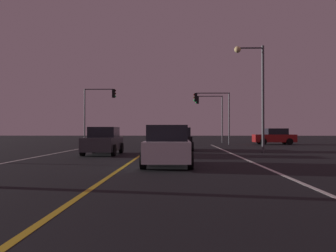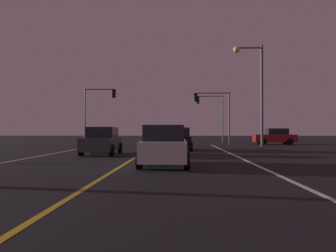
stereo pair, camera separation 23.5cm
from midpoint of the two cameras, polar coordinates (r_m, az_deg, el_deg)
The scene contains 10 objects.
lane_edge_right at distance 15.16m, azimuth 14.92°, elevation -6.32°, with size 0.16×42.28×0.01m, color silver.
lane_center_divider at distance 14.96m, azimuth -7.00°, elevation -6.41°, with size 0.16×42.28×0.01m, color gold.
car_lead_same_lane at distance 14.47m, azimuth -0.12°, elevation -3.36°, with size 2.02×4.30×1.70m.
car_crossing_side at distance 38.38m, azimuth 17.37°, elevation -1.70°, with size 4.30×2.02×1.70m.
car_oncoming at distance 21.78m, azimuth -10.50°, elevation -2.47°, with size 2.02×4.30×1.70m.
car_ahead_far at distance 25.92m, azimuth 1.99°, elevation -2.20°, with size 2.02×4.30×1.70m.
traffic_light_near_right at distance 36.61m, azimuth 7.43°, elevation 3.34°, with size 3.79×0.36×5.46m.
traffic_light_near_left at distance 37.41m, azimuth -11.04°, elevation 3.69°, with size 3.40×0.36×5.90m.
traffic_light_far_right at distance 42.11m, azimuth 7.10°, elevation 2.97°, with size 3.29×0.36×5.67m.
street_lamp_right_far at distance 23.95m, azimuth 14.36°, elevation 6.75°, with size 1.99×0.44×7.15m.
Camera 2 is at (2.42, 0.44, 1.48)m, focal length 37.04 mm.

